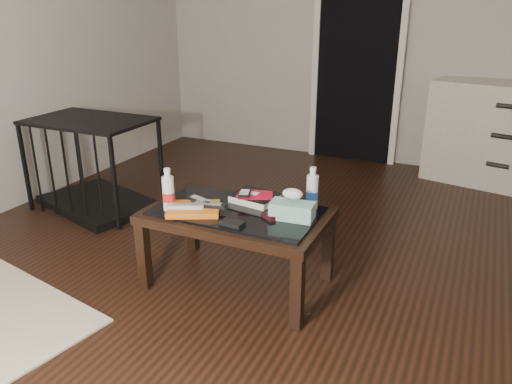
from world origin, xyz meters
TOP-DOWN VIEW (x-y plane):
  - ground at (0.00, 0.00)m, footprint 5.00×5.00m
  - doorway at (-0.40, 2.47)m, footprint 0.90×0.08m
  - coffee_table at (-0.36, -0.26)m, footprint 1.00×0.60m
  - dresser at (0.98, 2.23)m, footprint 1.28×0.74m
  - pet_crate at (-1.90, 0.32)m, footprint 1.04×0.83m
  - magazines at (-0.57, -0.38)m, footprint 0.34×0.31m
  - remote_silver at (-0.60, -0.41)m, footprint 0.20×0.13m
  - remote_black_front at (-0.49, -0.35)m, footprint 0.21×0.09m
  - remote_black_back at (-0.56, -0.31)m, footprint 0.21×0.11m
  - textbook at (-0.32, -0.10)m, footprint 0.28×0.23m
  - dvd_mailers at (-0.33, -0.11)m, footprint 0.22×0.18m
  - ipod at (-0.37, -0.15)m, footprint 0.09×0.12m
  - flip_phone at (-0.15, -0.29)m, footprint 0.10×0.09m
  - wallet at (-0.29, -0.45)m, footprint 0.13×0.08m
  - water_bottle_left at (-0.71, -0.41)m, footprint 0.08×0.08m
  - water_bottle_right at (0.00, -0.06)m, footprint 0.08×0.08m
  - tissue_box at (-0.04, -0.24)m, footprint 0.24×0.14m

SIDE VIEW (x-z plane):
  - ground at x=0.00m, z-range 0.00..0.00m
  - pet_crate at x=-1.90m, z-range -0.12..0.59m
  - coffee_table at x=-0.36m, z-range 0.17..0.63m
  - dresser at x=0.98m, z-range 0.00..0.90m
  - wallet at x=-0.29m, z-range 0.46..0.48m
  - flip_phone at x=-0.15m, z-range 0.46..0.48m
  - magazines at x=-0.57m, z-range 0.46..0.49m
  - textbook at x=-0.32m, z-range 0.46..0.51m
  - remote_silver at x=-0.60m, z-range 0.49..0.51m
  - remote_black_front at x=-0.49m, z-range 0.49..0.51m
  - remote_black_back at x=-0.56m, z-range 0.49..0.51m
  - tissue_box at x=-0.04m, z-range 0.46..0.55m
  - dvd_mailers at x=-0.33m, z-range 0.51..0.51m
  - ipod at x=-0.37m, z-range 0.51..0.53m
  - water_bottle_left at x=-0.71m, z-range 0.46..0.70m
  - water_bottle_right at x=0.00m, z-range 0.46..0.70m
  - doorway at x=-0.40m, z-range -0.01..2.06m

